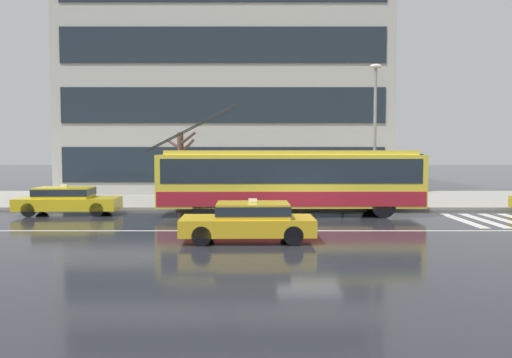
% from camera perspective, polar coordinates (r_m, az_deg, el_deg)
% --- Properties ---
extents(ground_plane, '(160.00, 160.00, 0.00)m').
position_cam_1_polar(ground_plane, '(19.70, 5.88, -5.36)').
color(ground_plane, '#24252B').
extents(sidewalk_slab, '(80.00, 10.00, 0.14)m').
position_cam_1_polar(sidewalk_slab, '(29.62, 3.83, -2.30)').
color(sidewalk_slab, gray).
rests_on(sidewalk_slab, ground_plane).
extents(crosswalk_stripe_edge_near, '(0.44, 4.40, 0.01)m').
position_cam_1_polar(crosswalk_stripe_edge_near, '(22.84, 22.38, -4.39)').
color(crosswalk_stripe_edge_near, beige).
rests_on(crosswalk_stripe_edge_near, ground_plane).
extents(crosswalk_stripe_inner_a, '(0.44, 4.40, 0.01)m').
position_cam_1_polar(crosswalk_stripe_inner_a, '(23.19, 24.44, -4.32)').
color(crosswalk_stripe_inner_a, beige).
rests_on(crosswalk_stripe_inner_a, ground_plane).
extents(crosswalk_stripe_center, '(0.44, 4.40, 0.01)m').
position_cam_1_polar(crosswalk_stripe_center, '(23.58, 26.43, -4.25)').
color(crosswalk_stripe_center, beige).
rests_on(crosswalk_stripe_center, ground_plane).
extents(lane_centre_line, '(72.00, 0.14, 0.01)m').
position_cam_1_polar(lane_centre_line, '(18.53, 6.28, -5.91)').
color(lane_centre_line, silver).
rests_on(lane_centre_line, ground_plane).
extents(trolleybus, '(12.49, 2.67, 5.07)m').
position_cam_1_polar(trolleybus, '(22.90, 3.71, -0.04)').
color(trolleybus, yellow).
rests_on(trolleybus, ground_plane).
extents(taxi_queued_behind_bus, '(4.64, 1.94, 1.39)m').
position_cam_1_polar(taxi_queued_behind_bus, '(24.57, -21.08, -2.19)').
color(taxi_queued_behind_bus, gold).
rests_on(taxi_queued_behind_bus, ground_plane).
extents(taxi_oncoming_near, '(4.37, 1.85, 1.39)m').
position_cam_1_polar(taxi_oncoming_near, '(16.27, -0.95, -4.70)').
color(taxi_oncoming_near, gold).
rests_on(taxi_oncoming_near, ground_plane).
extents(bus_shelter, '(4.21, 1.85, 2.65)m').
position_cam_1_polar(bus_shelter, '(26.00, -2.69, 1.51)').
color(bus_shelter, gray).
rests_on(bus_shelter, sidewalk_slab).
extents(pedestrian_at_shelter, '(0.49, 0.49, 1.64)m').
position_cam_1_polar(pedestrian_at_shelter, '(26.80, 9.68, -0.71)').
color(pedestrian_at_shelter, black).
rests_on(pedestrian_at_shelter, sidewalk_slab).
extents(pedestrian_approaching_curb, '(1.17, 1.17, 2.02)m').
position_cam_1_polar(pedestrian_approaching_curb, '(26.29, 12.38, 0.58)').
color(pedestrian_approaching_curb, brown).
rests_on(pedestrian_approaching_curb, sidewalk_slab).
extents(pedestrian_walking_past, '(1.15, 1.15, 2.04)m').
position_cam_1_polar(pedestrian_walking_past, '(25.34, -5.79, 0.65)').
color(pedestrian_walking_past, '#475044').
rests_on(pedestrian_walking_past, sidewalk_slab).
extents(pedestrian_waiting_by_pole, '(0.51, 0.51, 1.69)m').
position_cam_1_polar(pedestrian_waiting_by_pole, '(26.83, -1.64, -0.59)').
color(pedestrian_waiting_by_pole, navy).
rests_on(pedestrian_waiting_by_pole, sidewalk_slab).
extents(street_lamp, '(0.60, 0.32, 7.20)m').
position_cam_1_polar(street_lamp, '(26.20, 13.29, 6.28)').
color(street_lamp, gray).
rests_on(street_lamp, sidewalk_slab).
extents(street_tree_bare, '(1.78, 1.46, 3.81)m').
position_cam_1_polar(street_tree_bare, '(27.44, -8.80, 1.77)').
color(street_tree_bare, brown).
rests_on(street_tree_bare, sidewalk_slab).
extents(office_tower_corner_left, '(21.94, 16.02, 22.87)m').
position_cam_1_polar(office_tower_corner_left, '(40.10, -3.26, 15.52)').
color(office_tower_corner_left, '#B6B5AC').
rests_on(office_tower_corner_left, ground_plane).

